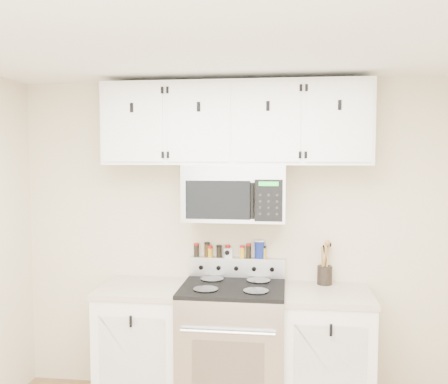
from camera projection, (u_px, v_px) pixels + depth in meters
name	position (u px, v px, depth m)	size (l,w,h in m)	color
back_wall	(237.00, 238.00, 3.98)	(3.50, 0.01, 2.50)	beige
ceiling	(198.00, 21.00, 2.16)	(3.50, 3.50, 0.01)	white
range	(233.00, 346.00, 3.72)	(0.76, 0.65, 1.10)	#B7B7BA
base_cabinet_left	(144.00, 344.00, 3.83)	(0.64, 0.62, 0.92)	white
base_cabinet_right	(327.00, 353.00, 3.66)	(0.64, 0.62, 0.92)	white
microwave	(235.00, 193.00, 3.76)	(0.76, 0.44, 0.42)	#9E9EA3
upper_cabinets	(235.00, 124.00, 3.75)	(2.00, 0.35, 0.62)	white
utensil_crock	(325.00, 274.00, 3.83)	(0.11, 0.11, 0.33)	black
kitchen_timer	(227.00, 253.00, 3.96)	(0.06, 0.05, 0.08)	silver
salt_canister	(260.00, 249.00, 3.93)	(0.08, 0.08, 0.14)	navy
spice_jar_0	(196.00, 250.00, 3.99)	(0.04, 0.04, 0.11)	black
spice_jar_1	(207.00, 249.00, 3.98)	(0.04, 0.04, 0.12)	#3B260E
spice_jar_2	(210.00, 251.00, 3.98)	(0.04, 0.04, 0.09)	yellow
spice_jar_3	(210.00, 252.00, 3.98)	(0.04, 0.04, 0.09)	#C48D17
spice_jar_4	(219.00, 251.00, 3.97)	(0.04, 0.04, 0.10)	black
spice_jar_5	(228.00, 251.00, 3.96)	(0.04, 0.04, 0.10)	#452F10
spice_jar_6	(242.00, 252.00, 3.95)	(0.04, 0.04, 0.10)	yellow
spice_jar_7	(248.00, 251.00, 3.94)	(0.04, 0.04, 0.11)	black
spice_jar_8	(259.00, 252.00, 3.93)	(0.04, 0.04, 0.10)	#3F250F
spice_jar_9	(264.00, 252.00, 3.93)	(0.04, 0.04, 0.10)	#C09116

